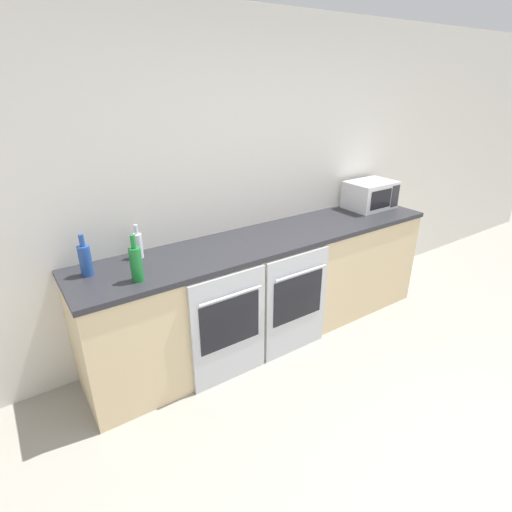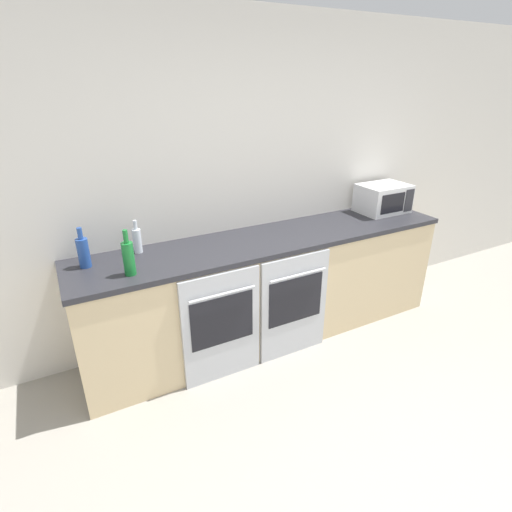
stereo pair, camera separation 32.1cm
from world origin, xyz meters
name	(u,v)px [view 2 (the right image)]	position (x,y,z in m)	size (l,w,h in m)	color
wall_back	(252,183)	(0.00, 2.36, 1.30)	(10.00, 0.06, 2.60)	silver
counter_back	(271,288)	(0.00, 2.02, 0.47)	(3.15, 0.64, 0.93)	#D1B789
oven_left	(222,327)	(-0.59, 1.69, 0.45)	(0.60, 0.06, 0.88)	#B7BABF
oven_right	(294,306)	(0.03, 1.69, 0.45)	(0.60, 0.06, 0.88)	#B7BABF
microwave	(383,198)	(1.27, 2.11, 1.06)	(0.46, 0.34, 0.26)	silver
bottle_clear	(137,240)	(-1.02, 2.21, 1.03)	(0.06, 0.06, 0.25)	silver
bottle_green	(129,257)	(-1.15, 1.87, 1.05)	(0.07, 0.07, 0.31)	#19722D
bottle_blue	(83,252)	(-1.39, 2.13, 1.04)	(0.08, 0.08, 0.28)	#234793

